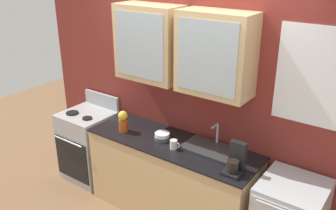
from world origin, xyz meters
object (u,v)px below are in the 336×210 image
vase (123,121)px  coffee_maker (235,162)px  sink_faucet (210,148)px  cup_near_sink (174,144)px  bowl_stack (162,136)px  stove_range (89,145)px

vase → coffee_maker: bearing=-1.3°
vase → sink_faucet: bearing=10.5°
sink_faucet → vase: bearing=-169.5°
sink_faucet → cup_near_sink: sink_faucet is taller
bowl_stack → coffee_maker: bearing=-7.6°
bowl_stack → coffee_maker: coffee_maker is taller
stove_range → cup_near_sink: size_ratio=9.60×
vase → coffee_maker: (1.40, -0.03, -0.02)m
stove_range → bowl_stack: stove_range is taller
sink_faucet → coffee_maker: coffee_maker is taller
stove_range → vase: size_ratio=4.48×
vase → cup_near_sink: bearing=-0.5°
bowl_stack → vase: size_ratio=0.71×
bowl_stack → cup_near_sink: bearing=-23.9°
sink_faucet → vase: sink_faucet is taller
cup_near_sink → coffee_maker: (0.70, -0.03, 0.06)m
bowl_stack → vase: (-0.48, -0.09, 0.09)m
sink_faucet → cup_near_sink: 0.37m
stove_range → cup_near_sink: stove_range is taller
stove_range → bowl_stack: 1.29m
vase → cup_near_sink: vase is taller
stove_range → sink_faucet: (1.74, 0.10, 0.47)m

